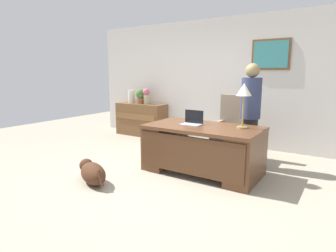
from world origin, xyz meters
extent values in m
plane|color=#9E937F|center=(0.00, 0.00, 0.00)|extent=(12.00, 12.00, 0.00)
cube|color=silver|center=(0.00, 2.60, 1.35)|extent=(7.00, 0.12, 2.70)
cube|color=brown|center=(0.86, 2.52, 1.90)|extent=(0.73, 0.03, 0.59)
cube|color=teal|center=(0.86, 2.50, 1.90)|extent=(0.65, 0.01, 0.51)
cube|color=brown|center=(0.38, 0.63, 0.72)|extent=(1.76, 0.97, 0.05)
cube|color=brown|center=(-0.32, 0.63, 0.35)|extent=(0.36, 0.91, 0.69)
cube|color=brown|center=(1.07, 0.63, 0.35)|extent=(0.36, 0.91, 0.69)
cube|color=#4E2F1C|center=(0.38, 0.17, 0.38)|extent=(1.66, 0.04, 0.56)
cube|color=brown|center=(-2.13, 2.25, 0.40)|extent=(1.29, 0.48, 0.80)
cube|color=brown|center=(-2.13, 2.00, 0.50)|extent=(1.19, 0.02, 0.14)
cube|color=gray|center=(0.51, 1.51, 0.37)|extent=(0.60, 0.58, 0.18)
cylinder|color=black|center=(0.51, 1.51, 0.14)|extent=(0.10, 0.10, 0.28)
cylinder|color=black|center=(0.51, 1.51, 0.03)|extent=(0.52, 0.52, 0.05)
cube|color=gray|center=(0.51, 1.75, 0.81)|extent=(0.60, 0.12, 0.70)
cube|color=gray|center=(0.25, 1.51, 0.57)|extent=(0.08, 0.50, 0.22)
cube|color=gray|center=(0.77, 1.51, 0.57)|extent=(0.08, 0.50, 0.22)
cylinder|color=#262323|center=(0.89, 1.31, 0.41)|extent=(0.26, 0.26, 0.82)
cylinder|color=navy|center=(0.89, 1.31, 1.15)|extent=(0.32, 0.32, 0.66)
sphere|color=olive|center=(0.89, 1.31, 1.59)|extent=(0.23, 0.23, 0.23)
ellipsoid|color=#472819|center=(-0.70, -0.66, 0.15)|extent=(0.66, 0.51, 0.30)
sphere|color=#472819|center=(-0.98, -0.54, 0.19)|extent=(0.20, 0.20, 0.20)
cylinder|color=#472819|center=(-0.43, -0.77, 0.17)|extent=(0.15, 0.10, 0.21)
cube|color=#B2B5BA|center=(0.18, 0.59, 0.75)|extent=(0.32, 0.22, 0.01)
cube|color=black|center=(0.18, 0.70, 0.86)|extent=(0.32, 0.01, 0.21)
cylinder|color=#9E8447|center=(0.94, 0.79, 0.76)|extent=(0.16, 0.16, 0.02)
cylinder|color=#9E8447|center=(0.94, 0.79, 1.00)|extent=(0.02, 0.02, 0.46)
cone|color=silver|center=(0.94, 0.79, 1.31)|extent=(0.22, 0.22, 0.18)
cylinder|color=#BBBB8E|center=(-1.97, 2.25, 0.91)|extent=(0.14, 0.14, 0.22)
sphere|color=#C85C81|center=(-1.97, 2.25, 1.09)|extent=(0.17, 0.17, 0.17)
cylinder|color=silver|center=(-2.44, 2.25, 0.96)|extent=(0.16, 0.16, 0.32)
cylinder|color=brown|center=(-2.14, 2.25, 0.87)|extent=(0.18, 0.18, 0.14)
sphere|color=#447233|center=(-2.14, 2.25, 1.04)|extent=(0.24, 0.24, 0.24)
camera|label=1|loc=(2.26, -3.26, 1.55)|focal=30.19mm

